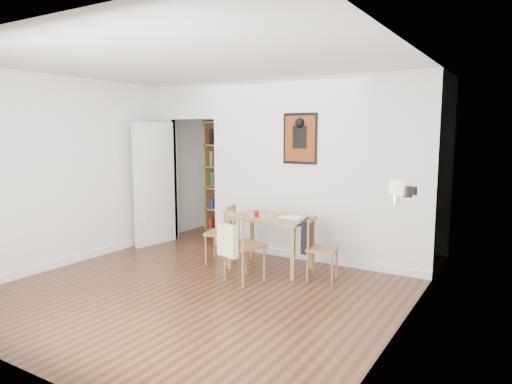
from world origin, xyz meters
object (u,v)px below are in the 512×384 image
Objects in this scene: chair_left at (220,234)px; bookshelf at (228,178)px; red_glass at (256,214)px; dining_table at (271,223)px; chair_front at (244,246)px; mantel_lamp at (397,189)px; fireplace at (406,251)px; ceramic_jar_a at (408,192)px; notebook at (292,217)px; chair_right at (321,248)px; orange_fruit at (285,213)px; ceramic_jar_b at (414,191)px.

bookshelf reaches higher than chair_left.
dining_table is at bearing 38.92° from red_glass.
mantel_lamp is (1.87, -0.16, 0.85)m from chair_front.
fireplace is (1.90, 0.17, 0.16)m from chair_front.
ceramic_jar_a reaches higher than chair_left.
bookshelf is at bearing 121.17° from chair_left.
chair_left is 9.68× the size of red_glass.
chair_left reaches higher than notebook.
mantel_lamp reaches higher than ceramic_jar_a.
ceramic_jar_a is at bearing 9.78° from chair_front.
chair_right is at bearing 146.49° from mantel_lamp.
chair_left is 2.73m from ceramic_jar_a.
chair_front is at bearing 175.18° from mantel_lamp.
chair_right is 0.87× the size of chair_front.
mantel_lamp reaches higher than orange_fruit.
chair_front is 0.72× the size of fireplace.
notebook is at bearing 163.24° from chair_right.
chair_right is (0.76, -0.07, -0.23)m from dining_table.
notebook is (2.01, -1.42, -0.28)m from bookshelf.
chair_front reaches higher than orange_fruit.
red_glass is 0.28× the size of notebook.
ceramic_jar_b reaches higher than red_glass.
ceramic_jar_a reaches higher than chair_right.
dining_table is 0.30m from notebook.
dining_table is 0.52× the size of bookshelf.
fireplace is (1.11, -0.38, 0.21)m from chair_right.
mantel_lamp is at bearing -4.82° from chair_front.
chair_left is 6.92× the size of ceramic_jar_a.
chair_right is 3.45× the size of mantel_lamp.
red_glass is at bearing 103.54° from chair_front.
ceramic_jar_b reaches higher than orange_fruit.
orange_fruit is at bearing 161.63° from notebook.
dining_table is 0.85× the size of fireplace.
notebook is 1.33× the size of mantel_lamp.
ceramic_jar_a is at bearing -9.51° from dining_table.
orange_fruit is (1.88, -1.38, -0.25)m from bookshelf.
ceramic_jar_a is (3.56, -1.80, 0.20)m from bookshelf.
ceramic_jar_b is at bearing -6.19° from notebook.
red_glass is 0.47m from notebook.
fireplace is 1.82m from orange_fruit.
chair_left is 0.40× the size of bookshelf.
chair_front reaches higher than chair_left.
red_glass is 0.38× the size of mantel_lamp.
chair_left reaches higher than orange_fruit.
notebook is (0.13, -0.04, -0.03)m from orange_fruit.
notebook is at bearing 151.19° from mantel_lamp.
fireplace is at bearing -9.39° from red_glass.
fireplace reaches higher than orange_fruit.
dining_table is at bearing 170.49° from ceramic_jar_a.
chair_left is at bearing -179.27° from chair_right.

